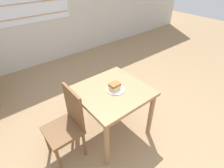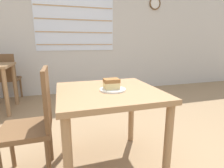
{
  "view_description": "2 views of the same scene",
  "coord_description": "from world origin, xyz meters",
  "px_view_note": "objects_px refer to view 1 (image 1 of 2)",
  "views": [
    {
      "loc": [
        -1.01,
        -0.85,
        1.97
      ],
      "look_at": [
        0.05,
        0.45,
        0.78
      ],
      "focal_mm": 28.0,
      "sensor_mm": 36.0,
      "label": 1
    },
    {
      "loc": [
        -0.33,
        -0.9,
        1.08
      ],
      "look_at": [
        0.05,
        0.38,
        0.77
      ],
      "focal_mm": 28.0,
      "sensor_mm": 36.0,
      "label": 2
    }
  ],
  "objects_px": {
    "dining_table_near": "(112,98)",
    "cake_slice": "(115,86)",
    "plate": "(116,90)",
    "chair_near_window": "(67,124)"
  },
  "relations": [
    {
      "from": "dining_table_near",
      "to": "chair_near_window",
      "type": "distance_m",
      "value": 0.61
    },
    {
      "from": "dining_table_near",
      "to": "cake_slice",
      "type": "xyz_separation_m",
      "value": [
        0.02,
        -0.01,
        0.17
      ]
    },
    {
      "from": "chair_near_window",
      "to": "cake_slice",
      "type": "distance_m",
      "value": 0.68
    },
    {
      "from": "chair_near_window",
      "to": "cake_slice",
      "type": "bearing_deg",
      "value": 81.78
    },
    {
      "from": "plate",
      "to": "dining_table_near",
      "type": "bearing_deg",
      "value": 139.01
    },
    {
      "from": "dining_table_near",
      "to": "chair_near_window",
      "type": "bearing_deg",
      "value": 172.88
    },
    {
      "from": "plate",
      "to": "cake_slice",
      "type": "height_order",
      "value": "cake_slice"
    },
    {
      "from": "dining_table_near",
      "to": "cake_slice",
      "type": "height_order",
      "value": "cake_slice"
    },
    {
      "from": "plate",
      "to": "cake_slice",
      "type": "xyz_separation_m",
      "value": [
        -0.01,
        0.01,
        0.05
      ]
    },
    {
      "from": "plate",
      "to": "chair_near_window",
      "type": "bearing_deg",
      "value": 170.92
    }
  ]
}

